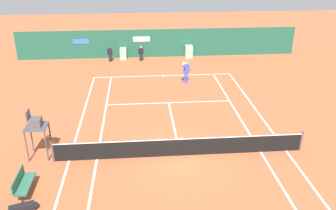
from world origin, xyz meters
name	(u,v)px	position (x,y,z in m)	size (l,w,h in m)	color
ground_plane	(179,149)	(0.00, 0.58, 0.00)	(80.00, 80.00, 0.01)	#B25633
tennis_net	(180,146)	(0.00, 0.00, 0.51)	(12.10, 0.10, 1.07)	#4C4C51
sponsor_back_wall	(158,44)	(0.00, 16.97, 1.20)	(25.00, 1.02, 2.49)	#1E5642
umpire_chair	(36,126)	(-6.73, 0.54, 1.64)	(1.00, 1.00, 2.43)	#47474C
player_bench	(23,182)	(-6.74, -2.28, 0.51)	(0.54, 1.57, 0.88)	#38383D
equipment_bag	(25,208)	(-6.40, -3.46, 0.16)	(1.08, 0.57, 0.32)	black
player_on_baseline	(186,71)	(1.58, 9.96, 0.95)	(0.68, 0.66, 1.84)	blue
ball_kid_left_post	(141,52)	(-1.60, 15.77, 0.76)	(0.44, 0.18, 1.32)	black
ball_kid_right_post	(110,53)	(-4.29, 15.77, 0.77)	(0.45, 0.20, 1.34)	black
tennis_ball_near_service_line	(105,115)	(-3.99, 4.84, 0.03)	(0.07, 0.07, 0.07)	#CCE033
tennis_ball_mid_court	(218,88)	(3.74, 8.61, 0.03)	(0.07, 0.07, 0.07)	#CCE033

